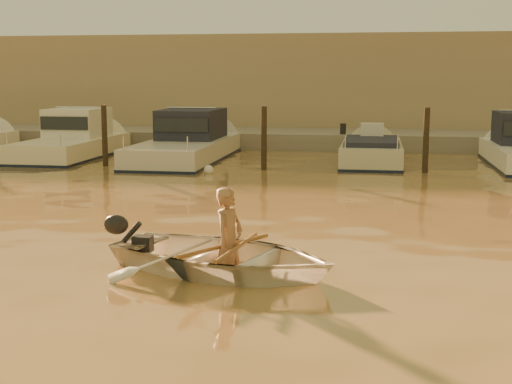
% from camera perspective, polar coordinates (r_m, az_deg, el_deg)
% --- Properties ---
extents(ground_plane, '(160.00, 160.00, 0.00)m').
position_cam_1_polar(ground_plane, '(9.49, -11.31, -8.96)').
color(ground_plane, brown).
rests_on(ground_plane, ground).
extents(dinghy, '(4.17, 3.50, 0.74)m').
position_cam_1_polar(dinghy, '(10.81, -2.65, -5.15)').
color(dinghy, silver).
rests_on(dinghy, ground_plane).
extents(person, '(0.54, 0.67, 1.61)m').
position_cam_1_polar(person, '(10.70, -2.19, -3.90)').
color(person, '#926949').
rests_on(person, dinghy).
extents(outboard_motor, '(0.98, 0.65, 0.70)m').
position_cam_1_polar(outboard_motor, '(11.59, -9.14, -4.12)').
color(outboard_motor, black).
rests_on(outboard_motor, dinghy).
extents(oar_port, '(0.25, 2.10, 0.13)m').
position_cam_1_polar(oar_port, '(10.65, -1.48, -4.42)').
color(oar_port, brown).
rests_on(oar_port, dinghy).
extents(oar_starboard, '(1.02, 1.89, 0.13)m').
position_cam_1_polar(oar_starboard, '(10.75, -2.42, -4.31)').
color(oar_starboard, brown).
rests_on(oar_starboard, dinghy).
extents(moored_boat_1, '(2.32, 6.88, 1.75)m').
position_cam_1_polar(moored_boat_1, '(26.84, -14.54, 4.03)').
color(moored_boat_1, '#EFE6C8').
rests_on(moored_boat_1, ground_plane).
extents(moored_boat_2, '(2.53, 8.40, 1.75)m').
position_cam_1_polar(moored_boat_2, '(25.39, -5.57, 4.00)').
color(moored_boat_2, beige).
rests_on(moored_boat_2, ground_plane).
extents(moored_boat_3, '(1.98, 5.75, 0.95)m').
position_cam_1_polar(moored_boat_3, '(24.56, 9.21, 2.81)').
color(moored_boat_3, beige).
rests_on(moored_boat_3, ground_plane).
extents(piling_1, '(0.18, 0.18, 2.20)m').
position_cam_1_polar(piling_1, '(23.97, -12.01, 4.19)').
color(piling_1, '#2D2319').
rests_on(piling_1, ground_plane).
extents(piling_2, '(0.18, 0.18, 2.20)m').
position_cam_1_polar(piling_2, '(22.57, 0.64, 4.09)').
color(piling_2, '#2D2319').
rests_on(piling_2, ground_plane).
extents(piling_3, '(0.18, 0.18, 2.20)m').
position_cam_1_polar(piling_3, '(22.35, 13.44, 3.79)').
color(piling_3, '#2D2319').
rests_on(piling_3, ground_plane).
extents(fender_b, '(0.30, 0.30, 0.30)m').
position_cam_1_polar(fender_b, '(24.79, -16.73, 2.31)').
color(fender_b, red).
rests_on(fender_b, ground_plane).
extents(fender_c, '(0.30, 0.30, 0.30)m').
position_cam_1_polar(fender_c, '(21.78, -3.81, 1.77)').
color(fender_c, silver).
rests_on(fender_c, ground_plane).
extents(fender_d, '(0.30, 0.30, 0.30)m').
position_cam_1_polar(fender_d, '(22.62, 8.87, 1.95)').
color(fender_d, '#D25318').
rests_on(fender_d, ground_plane).
extents(quay, '(52.00, 4.00, 1.00)m').
position_cam_1_polar(quay, '(30.22, 3.28, 3.97)').
color(quay, gray).
rests_on(quay, ground_plane).
extents(waterfront_building, '(46.00, 7.00, 4.80)m').
position_cam_1_polar(waterfront_building, '(35.56, 4.30, 8.39)').
color(waterfront_building, '#9E8466').
rests_on(waterfront_building, quay).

